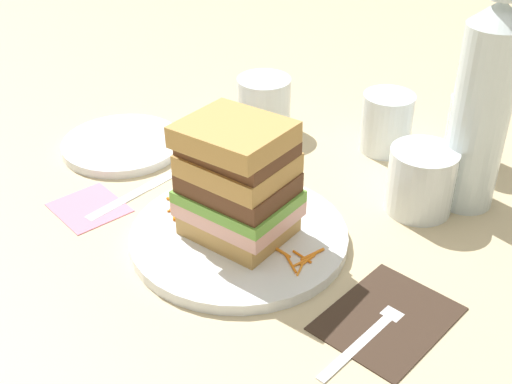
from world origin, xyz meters
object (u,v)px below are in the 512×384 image
empty_tumbler_1 (387,123)px  juice_glass (420,184)px  fork (375,327)px  main_plate (239,236)px  water_bottle (482,104)px  empty_tumbler_2 (264,104)px  side_plate (123,144)px  empty_tumbler_0 (471,131)px  napkin_pink (89,207)px  knife (146,188)px  sandwich (238,181)px  napkin_dark (388,318)px

empty_tumbler_1 → juice_glass: bearing=-42.1°
fork → empty_tumbler_1: 0.37m
main_plate → water_bottle: 0.32m
water_bottle → empty_tumbler_2: (-0.32, -0.02, -0.09)m
main_plate → side_plate: 0.28m
empty_tumbler_0 → napkin_pink: (-0.30, -0.42, -0.05)m
main_plate → knife: (-0.17, 0.00, -0.01)m
water_bottle → napkin_pink: 0.49m
knife → side_plate: bearing=155.3°
sandwich → empty_tumbler_2: 0.29m
empty_tumbler_2 → side_plate: empty_tumbler_2 is taller
main_plate → side_plate: main_plate is taller
main_plate → empty_tumbler_0: size_ratio=2.67×
water_bottle → empty_tumbler_2: bearing=-176.5°
side_plate → juice_glass: bearing=20.1°
main_plate → empty_tumbler_1: 0.30m
juice_glass → napkin_pink: size_ratio=0.95×
napkin_dark → knife: same height
empty_tumbler_1 → empty_tumbler_2: bearing=-158.3°
empty_tumbler_0 → sandwich: bearing=-107.8°
main_plate → water_bottle: (0.16, 0.25, 0.13)m
napkin_dark → empty_tumbler_0: 0.36m
knife → napkin_pink: same height
main_plate → napkin_pink: 0.20m
sandwich → empty_tumbler_1: size_ratio=1.71×
main_plate → knife: bearing=179.1°
juice_glass → empty_tumbler_1: bearing=137.9°
napkin_dark → napkin_pink: 0.39m
napkin_dark → empty_tumbler_1: (-0.19, 0.30, 0.04)m
knife → fork: bearing=-3.3°
sandwich → side_plate: 0.29m
main_plate → fork: bearing=-5.4°
empty_tumbler_1 → napkin_pink: bearing=-117.5°
side_plate → empty_tumbler_0: bearing=37.2°
empty_tumbler_1 → side_plate: size_ratio=0.49×
juice_glass → empty_tumbler_0: (-0.01, 0.15, 0.01)m
knife → empty_tumbler_1: empty_tumbler_1 is taller
water_bottle → empty_tumbler_0: bearing=115.4°
main_plate → empty_tumbler_0: bearing=72.1°
knife → sandwich: bearing=-1.1°
water_bottle → empty_tumbler_1: size_ratio=3.55×
knife → juice_glass: size_ratio=2.42×
napkin_dark → fork: 0.02m
empty_tumbler_0 → fork: bearing=-76.4°
side_plate → napkin_pink: (0.09, -0.13, -0.00)m
sandwich → knife: 0.19m
juice_glass → fork: bearing=-69.9°
sandwich → napkin_dark: (0.20, 0.00, -0.08)m
side_plate → napkin_pink: side_plate is taller
knife → empty_tumbler_2: (0.01, 0.23, 0.04)m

